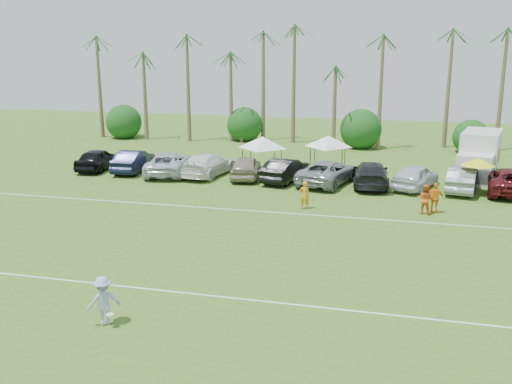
# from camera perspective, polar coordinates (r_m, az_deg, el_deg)

# --- Properties ---
(ground) EXTENTS (120.00, 120.00, 0.00)m
(ground) POSITION_cam_1_polar(r_m,az_deg,el_deg) (22.20, -12.61, -11.53)
(ground) COLOR #3C621D
(ground) RESTS_ON ground
(field_lines) EXTENTS (80.00, 12.10, 0.01)m
(field_lines) POSITION_cam_1_polar(r_m,az_deg,el_deg) (29.00, -5.63, -4.95)
(field_lines) COLOR white
(field_lines) RESTS_ON ground
(palm_tree_0) EXTENTS (2.40, 2.40, 8.90)m
(palm_tree_0) POSITION_cam_1_polar(r_m,az_deg,el_deg) (63.96, -15.77, 11.99)
(palm_tree_0) COLOR brown
(palm_tree_0) RESTS_ON ground
(palm_tree_1) EXTENTS (2.40, 2.40, 9.90)m
(palm_tree_1) POSITION_cam_1_polar(r_m,az_deg,el_deg) (61.65, -11.67, 12.97)
(palm_tree_1) COLOR brown
(palm_tree_1) RESTS_ON ground
(palm_tree_2) EXTENTS (2.40, 2.40, 10.90)m
(palm_tree_2) POSITION_cam_1_polar(r_m,az_deg,el_deg) (59.68, -7.24, 13.93)
(palm_tree_2) COLOR brown
(palm_tree_2) RESTS_ON ground
(palm_tree_3) EXTENTS (2.40, 2.40, 11.90)m
(palm_tree_3) POSITION_cam_1_polar(r_m,az_deg,el_deg) (58.37, -3.47, 14.84)
(palm_tree_3) COLOR brown
(palm_tree_3) RESTS_ON ground
(palm_tree_4) EXTENTS (2.40, 2.40, 8.90)m
(palm_tree_4) POSITION_cam_1_polar(r_m,az_deg,el_deg) (57.35, 0.48, 12.30)
(palm_tree_4) COLOR brown
(palm_tree_4) RESTS_ON ground
(palm_tree_5) EXTENTS (2.40, 2.40, 9.90)m
(palm_tree_5) POSITION_cam_1_polar(r_m,az_deg,el_deg) (56.54, 4.53, 13.11)
(palm_tree_5) COLOR brown
(palm_tree_5) RESTS_ON ground
(palm_tree_6) EXTENTS (2.40, 2.40, 10.90)m
(palm_tree_6) POSITION_cam_1_polar(r_m,az_deg,el_deg) (56.01, 8.71, 13.86)
(palm_tree_6) COLOR brown
(palm_tree_6) RESTS_ON ground
(palm_tree_7) EXTENTS (2.40, 2.40, 11.90)m
(palm_tree_7) POSITION_cam_1_polar(r_m,az_deg,el_deg) (55.77, 12.97, 14.54)
(palm_tree_7) COLOR brown
(palm_tree_7) RESTS_ON ground
(palm_tree_8) EXTENTS (2.40, 2.40, 8.90)m
(palm_tree_8) POSITION_cam_1_polar(r_m,az_deg,el_deg) (55.92, 18.05, 11.56)
(palm_tree_8) COLOR brown
(palm_tree_8) RESTS_ON ground
(palm_tree_9) EXTENTS (2.40, 2.40, 9.90)m
(palm_tree_9) POSITION_cam_1_polar(r_m,az_deg,el_deg) (56.45, 23.29, 12.01)
(palm_tree_9) COLOR brown
(palm_tree_9) RESTS_ON ground
(bush_tree_0) EXTENTS (4.00, 4.00, 4.00)m
(bush_tree_0) POSITION_cam_1_polar(r_m,az_deg,el_deg) (63.88, -12.62, 7.05)
(bush_tree_0) COLOR brown
(bush_tree_0) RESTS_ON ground
(bush_tree_1) EXTENTS (4.00, 4.00, 4.00)m
(bush_tree_1) POSITION_cam_1_polar(r_m,az_deg,el_deg) (59.29, -1.20, 6.85)
(bush_tree_1) COLOR brown
(bush_tree_1) RESTS_ON ground
(bush_tree_2) EXTENTS (4.00, 4.00, 4.00)m
(bush_tree_2) POSITION_cam_1_polar(r_m,az_deg,el_deg) (57.38, 10.53, 6.36)
(bush_tree_2) COLOR brown
(bush_tree_2) RESTS_ON ground
(bush_tree_3) EXTENTS (4.00, 4.00, 4.00)m
(bush_tree_3) POSITION_cam_1_polar(r_m,az_deg,el_deg) (57.68, 20.53, 5.73)
(bush_tree_3) COLOR brown
(bush_tree_3) RESTS_ON ground
(sideline_player_a) EXTENTS (0.68, 0.51, 1.70)m
(sideline_player_a) POSITION_cam_1_polar(r_m,az_deg,el_deg) (34.52, 4.88, -0.30)
(sideline_player_a) COLOR orange
(sideline_player_a) RESTS_ON ground
(sideline_player_b) EXTENTS (1.04, 0.92, 1.80)m
(sideline_player_b) POSITION_cam_1_polar(r_m,az_deg,el_deg) (34.75, 16.55, -0.68)
(sideline_player_b) COLOR orange
(sideline_player_b) RESTS_ON ground
(sideline_player_c) EXTENTS (1.10, 0.56, 1.81)m
(sideline_player_c) POSITION_cam_1_polar(r_m,az_deg,el_deg) (35.11, 17.48, -0.59)
(sideline_player_c) COLOR orange
(sideline_player_c) RESTS_ON ground
(box_truck) EXTENTS (3.90, 6.99, 3.40)m
(box_truck) POSITION_cam_1_polar(r_m,az_deg,el_deg) (45.50, 21.43, 3.58)
(box_truck) COLOR silver
(box_truck) RESTS_ON ground
(canopy_tent_left) EXTENTS (3.94, 3.94, 3.19)m
(canopy_tent_left) POSITION_cam_1_polar(r_m,az_deg,el_deg) (44.59, 0.64, 5.56)
(canopy_tent_left) COLOR black
(canopy_tent_left) RESTS_ON ground
(canopy_tent_right) EXTENTS (3.86, 3.86, 3.13)m
(canopy_tent_right) POSITION_cam_1_polar(r_m,az_deg,el_deg) (45.78, 7.27, 5.61)
(canopy_tent_right) COLOR black
(canopy_tent_right) RESTS_ON ground
(market_umbrella) EXTENTS (2.22, 2.22, 2.47)m
(market_umbrella) POSITION_cam_1_polar(r_m,az_deg,el_deg) (40.12, 21.33, 2.83)
(market_umbrella) COLOR black
(market_umbrella) RESTS_ON ground
(frisbee_player) EXTENTS (1.33, 1.25, 1.81)m
(frisbee_player) POSITION_cam_1_polar(r_m,az_deg,el_deg) (21.05, -15.01, -10.46)
(frisbee_player) COLOR #9BA8DC
(frisbee_player) RESTS_ON ground
(parked_car_0) EXTENTS (2.31, 5.14, 1.71)m
(parked_car_0) POSITION_cam_1_polar(r_m,az_deg,el_deg) (47.06, -15.55, 3.18)
(parked_car_0) COLOR black
(parked_car_0) RESTS_ON ground
(parked_car_1) EXTENTS (2.17, 5.31, 1.71)m
(parked_car_1) POSITION_cam_1_polar(r_m,az_deg,el_deg) (45.73, -12.15, 3.08)
(parked_car_1) COLOR black
(parked_car_1) RESTS_ON ground
(parked_car_2) EXTENTS (3.96, 6.60, 1.71)m
(parked_car_2) POSITION_cam_1_polar(r_m,az_deg,el_deg) (44.24, -8.75, 2.86)
(parked_car_2) COLOR silver
(parked_car_2) RESTS_ON ground
(parked_car_3) EXTENTS (3.21, 6.19, 1.71)m
(parked_car_3) POSITION_cam_1_polar(r_m,az_deg,el_deg) (43.46, -4.87, 2.77)
(parked_car_3) COLOR white
(parked_car_3) RESTS_ON ground
(parked_car_4) EXTENTS (2.77, 5.28, 1.71)m
(parked_car_4) POSITION_cam_1_polar(r_m,az_deg,el_deg) (42.44, -1.03, 2.53)
(parked_car_4) COLOR gray
(parked_car_4) RESTS_ON ground
(parked_car_5) EXTENTS (2.95, 5.48, 1.71)m
(parked_car_5) POSITION_cam_1_polar(r_m,az_deg,el_deg) (41.49, 2.95, 2.24)
(parked_car_5) COLOR black
(parked_car_5) RESTS_ON ground
(parked_car_6) EXTENTS (4.26, 6.67, 1.71)m
(parked_car_6) POSITION_cam_1_polar(r_m,az_deg,el_deg) (40.97, 7.12, 1.99)
(parked_car_6) COLOR #90919A
(parked_car_6) RESTS_ON ground
(parked_car_7) EXTENTS (2.81, 6.06, 1.71)m
(parked_car_7) POSITION_cam_1_polar(r_m,az_deg,el_deg) (40.86, 11.39, 1.79)
(parked_car_7) COLOR black
(parked_car_7) RESTS_ON ground
(parked_car_8) EXTENTS (3.69, 5.42, 1.71)m
(parked_car_8) POSITION_cam_1_polar(r_m,az_deg,el_deg) (40.84, 15.67, 1.52)
(parked_car_8) COLOR silver
(parked_car_8) RESTS_ON ground
(parked_car_9) EXTENTS (2.65, 5.43, 1.71)m
(parked_car_9) POSITION_cam_1_polar(r_m,az_deg,el_deg) (41.06, 19.92, 1.26)
(parked_car_9) COLOR gray
(parked_car_9) RESTS_ON ground
(parked_car_10) EXTENTS (3.49, 6.44, 1.71)m
(parked_car_10) POSITION_cam_1_polar(r_m,az_deg,el_deg) (41.66, 24.06, 1.04)
(parked_car_10) COLOR #571317
(parked_car_10) RESTS_ON ground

